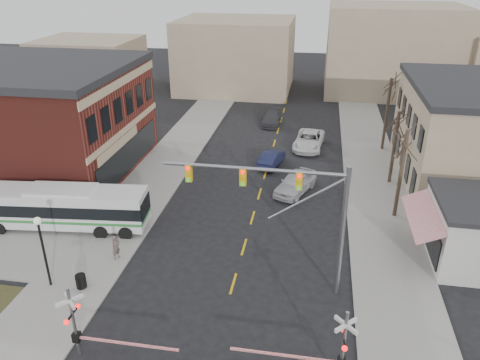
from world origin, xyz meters
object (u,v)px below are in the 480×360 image
(rr_crossing_west, at_px, (82,324))
(transit_bus, at_px, (64,207))
(street_lamp, at_px, (41,238))
(car_b, at_px, (271,158))
(car_d, at_px, (272,118))
(car_c, at_px, (309,140))
(car_a, at_px, (295,183))
(rr_crossing_east, at_px, (333,347))
(trash_bin, at_px, (81,281))
(pedestrian_near, at_px, (116,247))
(traffic_signal_mast, at_px, (293,202))
(pedestrian_far, at_px, (117,210))

(rr_crossing_west, bearing_deg, transit_bus, 122.21)
(transit_bus, relative_size, street_lamp, 2.60)
(transit_bus, relative_size, car_b, 2.77)
(rr_crossing_west, height_order, car_d, rr_crossing_west)
(rr_crossing_west, distance_m, car_c, 31.47)
(transit_bus, distance_m, car_a, 18.00)
(rr_crossing_west, relative_size, rr_crossing_east, 1.00)
(trash_bin, relative_size, car_a, 0.17)
(car_b, relative_size, car_d, 0.86)
(trash_bin, xyz_separation_m, car_d, (7.72, 32.26, 0.18))
(pedestrian_near, bearing_deg, car_b, -3.45)
(traffic_signal_mast, relative_size, car_c, 1.70)
(car_b, bearing_deg, street_lamp, 73.40)
(traffic_signal_mast, bearing_deg, trash_bin, -169.74)
(transit_bus, distance_m, rr_crossing_east, 21.39)
(traffic_signal_mast, xyz_separation_m, street_lamp, (-13.90, -2.26, -2.38))
(rr_crossing_east, bearing_deg, car_c, 94.02)
(trash_bin, bearing_deg, street_lamp, -177.33)
(traffic_signal_mast, relative_size, street_lamp, 2.19)
(rr_crossing_east, xyz_separation_m, car_b, (-5.35, 24.22, -1.26))
(street_lamp, xyz_separation_m, car_d, (9.65, 32.35, -2.64))
(street_lamp, height_order, pedestrian_far, street_lamp)
(traffic_signal_mast, bearing_deg, car_c, 89.20)
(street_lamp, bearing_deg, rr_crossing_west, -45.20)
(rr_crossing_east, xyz_separation_m, street_lamp, (-16.29, 4.11, 1.40))
(rr_crossing_east, relative_size, pedestrian_far, 3.02)
(car_c, bearing_deg, street_lamp, -113.48)
(trash_bin, distance_m, pedestrian_near, 3.26)
(street_lamp, xyz_separation_m, trash_bin, (1.93, 0.09, -2.82))
(traffic_signal_mast, distance_m, pedestrian_far, 14.77)
(rr_crossing_east, bearing_deg, pedestrian_near, 151.51)
(traffic_signal_mast, bearing_deg, car_d, 98.04)
(rr_crossing_east, distance_m, pedestrian_near, 15.37)
(car_c, relative_size, car_d, 1.19)
(traffic_signal_mast, bearing_deg, car_a, 91.84)
(car_a, bearing_deg, car_c, 108.19)
(transit_bus, relative_size, traffic_signal_mast, 1.19)
(trash_bin, bearing_deg, rr_crossing_west, -60.45)
(car_c, xyz_separation_m, pedestrian_near, (-11.41, -22.11, 0.13))
(car_a, height_order, car_d, car_a)
(traffic_signal_mast, xyz_separation_m, rr_crossing_west, (-9.29, -6.89, -3.77))
(street_lamp, bearing_deg, car_c, 60.67)
(car_d, bearing_deg, rr_crossing_east, -78.80)
(rr_crossing_east, height_order, car_a, rr_crossing_east)
(rr_crossing_west, height_order, rr_crossing_east, same)
(car_c, height_order, pedestrian_far, pedestrian_far)
(rr_crossing_west, xyz_separation_m, pedestrian_far, (-3.62, 12.32, -0.92))
(transit_bus, bearing_deg, car_a, 28.29)
(traffic_signal_mast, distance_m, car_d, 30.80)
(traffic_signal_mast, bearing_deg, rr_crossing_east, -69.43)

